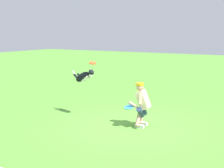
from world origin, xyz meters
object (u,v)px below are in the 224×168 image
frisbee_flying (93,63)px  frisbee_held (129,107)px  person (142,103)px  dog (84,77)px

frisbee_flying → frisbee_held: (-1.50, 0.39, -1.16)m
person → frisbee_held: bearing=38.4°
frisbee_held → person: bearing=-137.0°
dog → frisbee_held: dog is taller
person → dog: bearing=-9.0°
person → frisbee_held: (0.28, 0.26, -0.09)m
person → dog: (2.17, -0.16, 0.60)m
person → frisbee_held: person is taller
person → dog: 2.25m
frisbee_flying → dog: bearing=-5.9°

